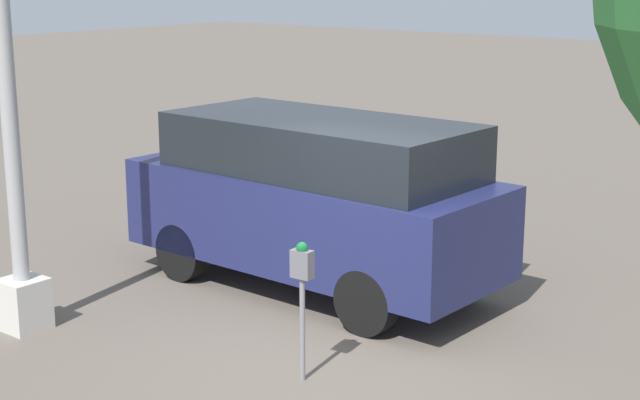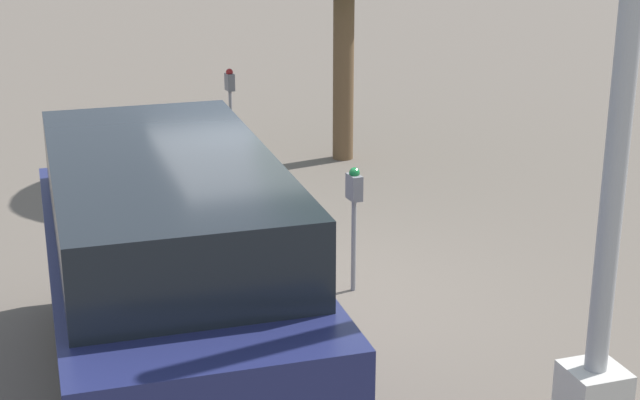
{
  "view_description": "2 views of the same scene",
  "coord_description": "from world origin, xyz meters",
  "px_view_note": "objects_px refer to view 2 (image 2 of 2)",
  "views": [
    {
      "loc": [
        -5.52,
        7.18,
        3.77
      ],
      "look_at": [
        0.32,
        -0.17,
        1.49
      ],
      "focal_mm": 55.0,
      "sensor_mm": 36.0,
      "label": 1
    },
    {
      "loc": [
        8.66,
        -2.58,
        4.13
      ],
      "look_at": [
        0.01,
        0.25,
        1.08
      ],
      "focal_mm": 55.0,
      "sensor_mm": 36.0,
      "label": 2
    }
  ],
  "objects_px": {
    "parking_meter_near": "(354,201)",
    "lamp_post": "(613,196)",
    "parking_meter_far": "(230,91)",
    "parked_van": "(169,271)"
  },
  "relations": [
    {
      "from": "lamp_post",
      "to": "parked_van",
      "type": "relative_size",
      "value": 1.24
    },
    {
      "from": "parked_van",
      "to": "parking_meter_far",
      "type": "bearing_deg",
      "value": 164.57
    },
    {
      "from": "lamp_post",
      "to": "parked_van",
      "type": "bearing_deg",
      "value": -117.81
    },
    {
      "from": "parking_meter_far",
      "to": "parked_van",
      "type": "bearing_deg",
      "value": -20.77
    },
    {
      "from": "parking_meter_near",
      "to": "lamp_post",
      "type": "height_order",
      "value": "lamp_post"
    },
    {
      "from": "parking_meter_near",
      "to": "parked_van",
      "type": "bearing_deg",
      "value": -57.71
    },
    {
      "from": "lamp_post",
      "to": "parking_meter_near",
      "type": "bearing_deg",
      "value": -165.43
    },
    {
      "from": "parking_meter_far",
      "to": "parking_meter_near",
      "type": "bearing_deg",
      "value": -4.2
    },
    {
      "from": "parking_meter_far",
      "to": "parked_van",
      "type": "xyz_separation_m",
      "value": [
        7.18,
        -2.17,
        0.15
      ]
    },
    {
      "from": "lamp_post",
      "to": "parked_van",
      "type": "distance_m",
      "value": 3.45
    }
  ]
}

